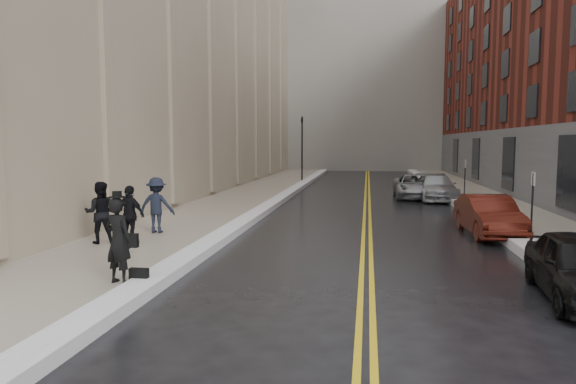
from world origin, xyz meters
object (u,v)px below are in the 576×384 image
(pedestrian_main, at_px, (119,241))
(pedestrian_b, at_px, (157,205))
(car_maroon, at_px, (489,216))
(car_silver_near, at_px, (436,187))
(car_silver_far, at_px, (415,186))
(pedestrian_a, at_px, (100,213))
(pedestrian_c, at_px, (130,215))

(pedestrian_main, xyz_separation_m, pedestrian_b, (-1.74, 6.10, -0.00))
(car_maroon, bearing_deg, car_silver_near, 88.34)
(car_silver_far, height_order, pedestrian_a, pedestrian_a)
(car_maroon, relative_size, pedestrian_b, 2.25)
(pedestrian_a, bearing_deg, car_silver_near, -149.08)
(car_maroon, bearing_deg, pedestrian_c, -163.86)
(pedestrian_main, relative_size, pedestrian_b, 1.00)
(car_maroon, relative_size, pedestrian_a, 2.25)
(car_silver_far, xyz_separation_m, pedestrian_c, (-9.73, -15.89, 0.35))
(car_silver_near, height_order, pedestrian_b, pedestrian_b)
(car_silver_near, xyz_separation_m, car_silver_far, (-1.09, 0.86, -0.02))
(car_silver_far, relative_size, pedestrian_b, 2.63)
(car_silver_near, xyz_separation_m, pedestrian_b, (-10.83, -13.05, 0.38))
(car_silver_near, relative_size, pedestrian_main, 2.58)
(pedestrian_a, bearing_deg, pedestrian_main, 102.20)
(pedestrian_b, bearing_deg, pedestrian_c, 86.63)
(pedestrian_main, bearing_deg, car_silver_near, -97.07)
(car_maroon, xyz_separation_m, pedestrian_b, (-11.16, -1.98, 0.39))
(car_maroon, distance_m, car_silver_far, 12.02)
(pedestrian_main, bearing_deg, pedestrian_b, -55.75)
(car_silver_near, height_order, pedestrian_c, pedestrian_c)
(pedestrian_a, relative_size, pedestrian_c, 1.06)
(car_silver_near, height_order, pedestrian_a, pedestrian_a)
(car_maroon, xyz_separation_m, car_silver_far, (-1.42, 11.94, -0.01))
(pedestrian_main, bearing_deg, car_silver_far, -93.46)
(car_maroon, height_order, car_silver_near, car_silver_near)
(pedestrian_a, xyz_separation_m, pedestrian_c, (0.96, 0.02, -0.05))
(car_silver_far, height_order, pedestrian_main, pedestrian_main)
(car_silver_far, height_order, pedestrian_b, pedestrian_b)
(car_maroon, bearing_deg, pedestrian_b, -173.33)
(pedestrian_main, height_order, pedestrian_b, pedestrian_main)
(pedestrian_main, relative_size, pedestrian_c, 1.06)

